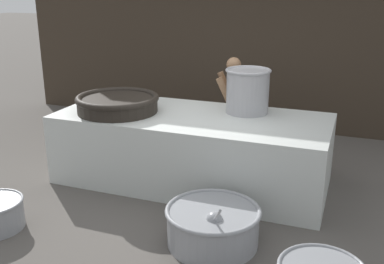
# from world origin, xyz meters

# --- Properties ---
(ground_plane) EXTENTS (60.00, 60.00, 0.00)m
(ground_plane) POSITION_xyz_m (0.00, 0.00, 0.00)
(ground_plane) COLOR #56514C
(back_wall) EXTENTS (9.03, 0.24, 4.39)m
(back_wall) POSITION_xyz_m (0.00, 2.82, 2.19)
(back_wall) COLOR #382D23
(back_wall) RESTS_ON ground_plane
(hearth_platform) EXTENTS (3.54, 1.53, 0.93)m
(hearth_platform) POSITION_xyz_m (0.00, 0.00, 0.46)
(hearth_platform) COLOR silver
(hearth_platform) RESTS_ON ground_plane
(giant_wok_near) EXTENTS (1.11, 1.11, 0.23)m
(giant_wok_near) POSITION_xyz_m (-0.99, -0.19, 1.05)
(giant_wok_near) COLOR black
(giant_wok_near) RESTS_ON hearth_platform
(stock_pot) EXTENTS (0.60, 0.60, 0.58)m
(stock_pot) POSITION_xyz_m (0.64, 0.39, 1.23)
(stock_pot) COLOR #9E9EA3
(stock_pot) RESTS_ON hearth_platform
(cook) EXTENTS (0.44, 0.61, 1.55)m
(cook) POSITION_xyz_m (0.25, 1.06, 0.84)
(cook) COLOR #8C6647
(cook) RESTS_ON ground_plane
(prep_bowl_vegetables) EXTENTS (0.98, 1.22, 0.80)m
(prep_bowl_vegetables) POSITION_xyz_m (0.75, -1.40, 0.22)
(prep_bowl_vegetables) COLOR gray
(prep_bowl_vegetables) RESTS_ON ground_plane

